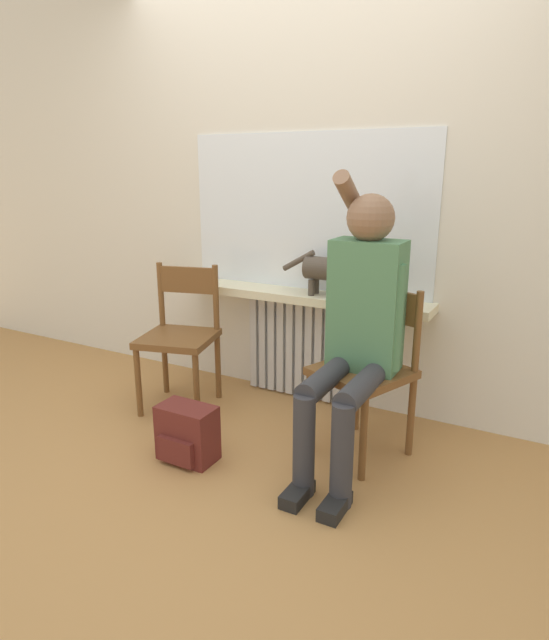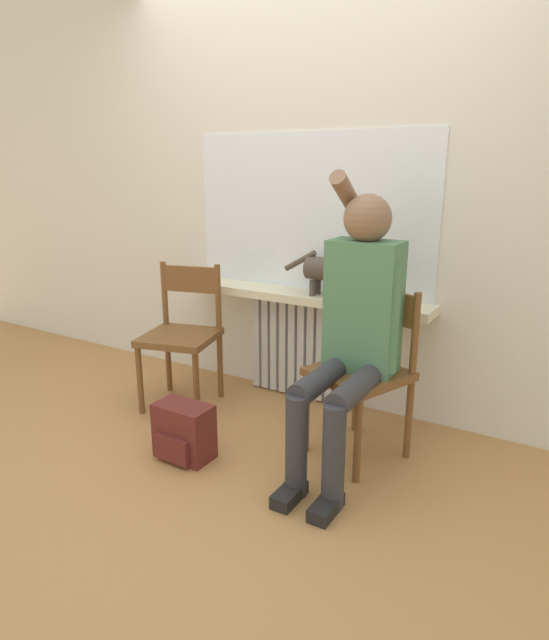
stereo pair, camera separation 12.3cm
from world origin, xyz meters
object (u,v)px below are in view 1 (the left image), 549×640
at_px(backpack, 187,434).
at_px(cat, 333,270).
at_px(chair_right, 367,368).
at_px(person, 359,320).
at_px(chair_left, 180,334).

bearing_deg(backpack, cat, 66.85).
distance_m(chair_right, cat, 0.66).
xyz_separation_m(person, cat, (-0.35, 0.50, 0.13)).
xyz_separation_m(chair_left, cat, (0.82, 0.39, 0.40)).
xyz_separation_m(chair_left, chair_right, (1.18, -0.00, 0.00)).
height_order(chair_left, cat, cat).
height_order(chair_left, chair_right, same).
bearing_deg(chair_right, person, -75.19).
height_order(cat, backpack, cat).
xyz_separation_m(chair_right, person, (-0.01, -0.11, 0.27)).
bearing_deg(person, chair_left, 174.33).
xyz_separation_m(chair_right, cat, (-0.36, 0.39, 0.40)).
height_order(chair_right, backpack, chair_right).
bearing_deg(backpack, chair_left, 129.82).
xyz_separation_m(chair_left, person, (1.17, -0.12, 0.27)).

